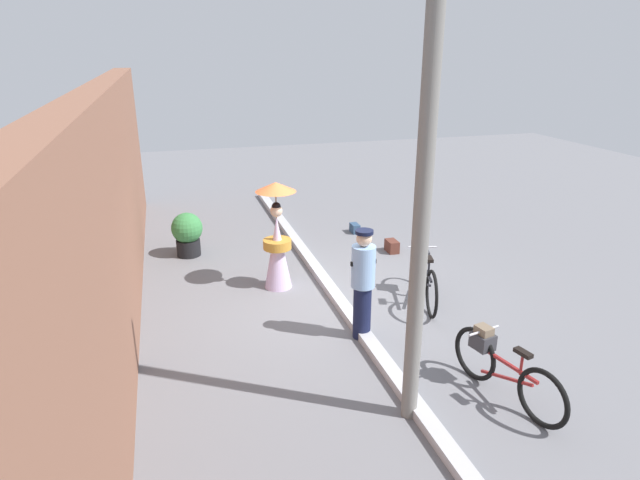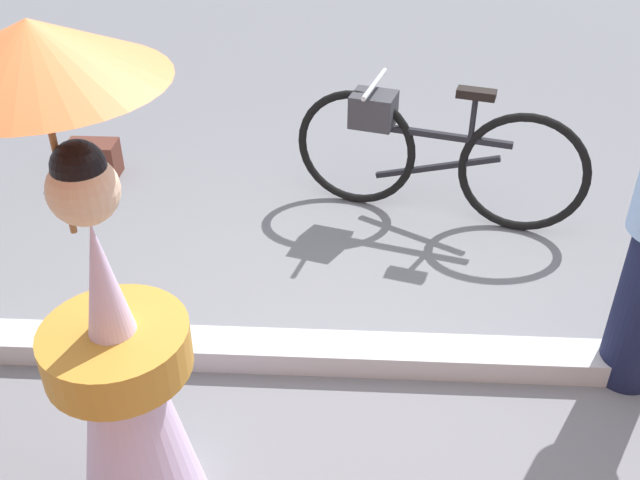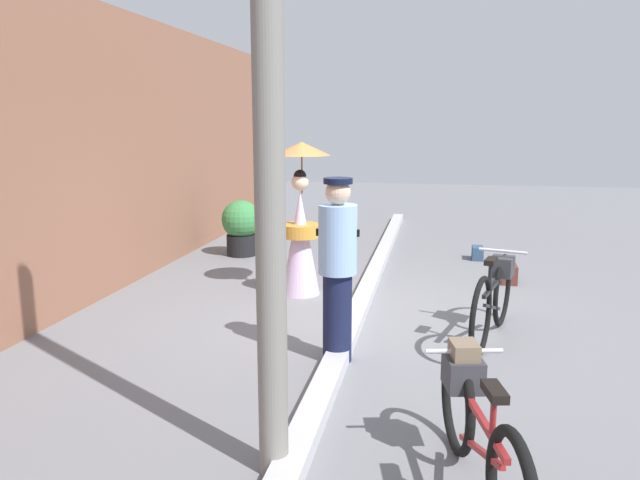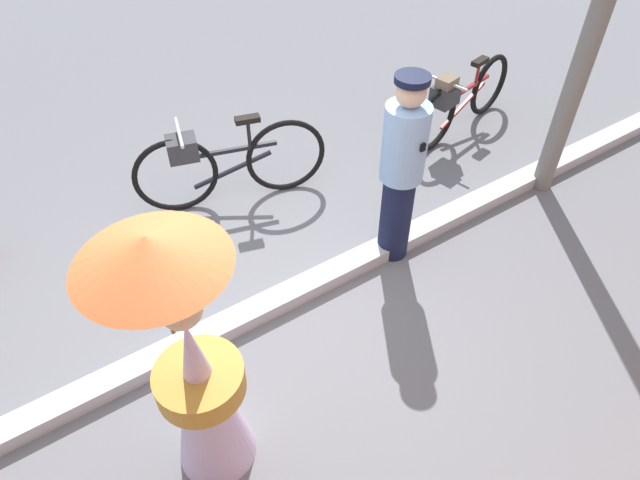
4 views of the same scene
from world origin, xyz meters
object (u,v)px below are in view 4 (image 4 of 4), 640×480
at_px(bicycle_near_officer, 460,99).
at_px(bicycle_far_side, 225,162).
at_px(person_officer, 402,169).
at_px(person_with_parasol, 195,371).

xyz_separation_m(bicycle_near_officer, bicycle_far_side, (2.65, -0.31, 0.03)).
xyz_separation_m(bicycle_near_officer, person_officer, (1.80, 1.11, 0.47)).
distance_m(bicycle_near_officer, bicycle_far_side, 2.67).
xyz_separation_m(bicycle_near_officer, person_with_parasol, (3.87, 1.91, 0.48)).
bearing_deg(person_with_parasol, bicycle_near_officer, -153.72).
height_order(bicycle_far_side, person_with_parasol, person_with_parasol).
distance_m(person_officer, person_with_parasol, 2.22).
relative_size(bicycle_near_officer, person_with_parasol, 0.91).
relative_size(bicycle_near_officer, person_officer, 1.04).
distance_m(bicycle_near_officer, person_officer, 2.17).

